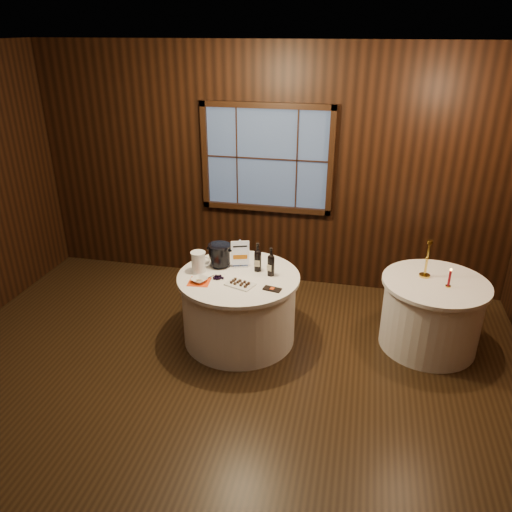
% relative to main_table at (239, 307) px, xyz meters
% --- Properties ---
extents(ground, '(6.00, 6.00, 0.00)m').
position_rel_main_table_xyz_m(ground, '(0.00, -1.00, -0.39)').
color(ground, black).
rests_on(ground, ground).
extents(back_wall, '(6.00, 0.10, 3.00)m').
position_rel_main_table_xyz_m(back_wall, '(0.00, 1.48, 1.16)').
color(back_wall, black).
rests_on(back_wall, ground).
extents(main_table, '(1.28, 1.28, 0.77)m').
position_rel_main_table_xyz_m(main_table, '(0.00, 0.00, 0.00)').
color(main_table, white).
rests_on(main_table, ground).
extents(side_table, '(1.08, 1.08, 0.77)m').
position_rel_main_table_xyz_m(side_table, '(2.00, 0.30, 0.00)').
color(side_table, white).
rests_on(side_table, ground).
extents(sign_stand, '(0.19, 0.14, 0.31)m').
position_rel_main_table_xyz_m(sign_stand, '(-0.03, 0.21, 0.49)').
color(sign_stand, silver).
rests_on(sign_stand, main_table).
extents(port_bottle_left, '(0.08, 0.08, 0.32)m').
position_rel_main_table_xyz_m(port_bottle_left, '(0.17, 0.15, 0.52)').
color(port_bottle_left, black).
rests_on(port_bottle_left, main_table).
extents(port_bottle_right, '(0.07, 0.08, 0.31)m').
position_rel_main_table_xyz_m(port_bottle_right, '(0.33, 0.08, 0.52)').
color(port_bottle_right, black).
rests_on(port_bottle_right, main_table).
extents(ice_bucket, '(0.24, 0.24, 0.25)m').
position_rel_main_table_xyz_m(ice_bucket, '(-0.25, 0.18, 0.51)').
color(ice_bucket, black).
rests_on(ice_bucket, main_table).
extents(chocolate_plate, '(0.32, 0.26, 0.04)m').
position_rel_main_table_xyz_m(chocolate_plate, '(0.07, -0.20, 0.40)').
color(chocolate_plate, white).
rests_on(chocolate_plate, main_table).
extents(chocolate_box, '(0.19, 0.12, 0.01)m').
position_rel_main_table_xyz_m(chocolate_box, '(0.40, -0.23, 0.39)').
color(chocolate_box, black).
rests_on(chocolate_box, main_table).
extents(grape_bunch, '(0.18, 0.08, 0.04)m').
position_rel_main_table_xyz_m(grape_bunch, '(-0.19, -0.12, 0.40)').
color(grape_bunch, black).
rests_on(grape_bunch, main_table).
extents(glass_pitcher, '(0.21, 0.16, 0.23)m').
position_rel_main_table_xyz_m(glass_pitcher, '(-0.43, -0.00, 0.50)').
color(glass_pitcher, white).
rests_on(glass_pitcher, main_table).
extents(orange_napkin, '(0.23, 0.23, 0.00)m').
position_rel_main_table_xyz_m(orange_napkin, '(-0.35, -0.22, 0.38)').
color(orange_napkin, '#E84713').
rests_on(orange_napkin, main_table).
extents(cracker_bowl, '(0.20, 0.20, 0.04)m').
position_rel_main_table_xyz_m(cracker_bowl, '(-0.35, -0.22, 0.41)').
color(cracker_bowl, white).
rests_on(cracker_bowl, orange_napkin).
extents(brass_candlestick, '(0.11, 0.11, 0.40)m').
position_rel_main_table_xyz_m(brass_candlestick, '(1.89, 0.40, 0.53)').
color(brass_candlestick, gold).
rests_on(brass_candlestick, side_table).
extents(red_candle, '(0.06, 0.06, 0.20)m').
position_rel_main_table_xyz_m(red_candle, '(2.10, 0.21, 0.46)').
color(red_candle, gold).
rests_on(red_candle, side_table).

